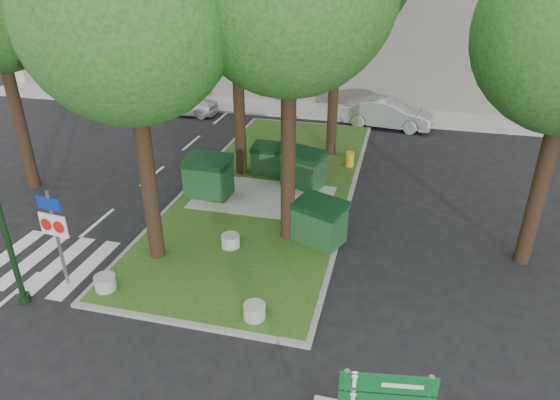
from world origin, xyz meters
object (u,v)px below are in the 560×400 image
(dumpster_a, at_px, (208,177))
(car_white, at_px, (183,103))
(litter_bin, at_px, (350,159))
(dumpster_c, at_px, (303,169))
(dumpster_b, at_px, (269,159))
(traffic_sign_pole, at_px, (55,226))
(bollard_left, at_px, (105,282))
(bollard_mid, at_px, (231,241))
(car_silver, at_px, (388,113))
(bollard_right, at_px, (254,311))
(dumpster_d, at_px, (319,222))

(dumpster_a, distance_m, car_white, 10.81)
(litter_bin, bearing_deg, dumpster_c, -122.69)
(dumpster_a, relative_size, dumpster_c, 0.92)
(dumpster_b, height_order, traffic_sign_pole, traffic_sign_pole)
(bollard_left, distance_m, car_white, 16.21)
(dumpster_c, bearing_deg, bollard_mid, -84.55)
(dumpster_a, xyz_separation_m, bollard_left, (-0.60, -6.06, -0.54))
(bollard_mid, bearing_deg, car_silver, 73.33)
(dumpster_b, xyz_separation_m, litter_bin, (3.10, 1.50, -0.28))
(bollard_right, height_order, litter_bin, litter_bin)
(bollard_left, distance_m, bollard_mid, 3.81)
(bollard_left, relative_size, bollard_mid, 1.00)
(dumpster_c, relative_size, car_silver, 0.40)
(dumpster_c, distance_m, bollard_right, 7.92)
(dumpster_a, xyz_separation_m, dumpster_d, (4.50, -2.23, -0.06))
(dumpster_a, relative_size, litter_bin, 2.72)
(dumpster_c, relative_size, car_white, 0.46)
(dumpster_c, bearing_deg, car_white, 156.93)
(dumpster_a, xyz_separation_m, car_white, (-5.22, 9.47, -0.19))
(dumpster_b, relative_size, car_silver, 0.30)
(dumpster_c, distance_m, car_white, 11.47)
(dumpster_b, xyz_separation_m, dumpster_c, (1.60, -0.84, 0.09))
(dumpster_c, bearing_deg, dumpster_d, -51.85)
(bollard_left, distance_m, traffic_sign_pole, 1.96)
(bollard_left, relative_size, car_silver, 0.13)
(dumpster_a, xyz_separation_m, car_silver, (5.90, 9.93, -0.12))
(litter_bin, bearing_deg, car_white, 151.23)
(litter_bin, xyz_separation_m, car_white, (-9.92, 5.45, 0.24))
(bollard_right, distance_m, bollard_mid, 3.41)
(dumpster_a, relative_size, car_white, 0.43)
(dumpster_b, distance_m, bollard_right, 8.97)
(dumpster_c, relative_size, traffic_sign_pole, 0.64)
(bollard_left, bearing_deg, car_silver, 67.91)
(bollard_left, relative_size, car_white, 0.14)
(car_silver, bearing_deg, car_white, 99.61)
(bollard_right, bearing_deg, car_white, 119.39)
(dumpster_a, bearing_deg, dumpster_b, 58.68)
(bollard_right, distance_m, car_silver, 16.32)
(dumpster_c, bearing_deg, traffic_sign_pole, -103.78)
(bollard_left, bearing_deg, car_white, 106.58)
(dumpster_a, relative_size, car_silver, 0.37)
(dumpster_d, distance_m, bollard_left, 6.40)
(litter_bin, bearing_deg, bollard_left, -117.73)
(dumpster_b, height_order, litter_bin, dumpster_b)
(dumpster_c, xyz_separation_m, car_white, (-8.42, 7.79, -0.14))
(bollard_right, height_order, traffic_sign_pole, traffic_sign_pole)
(bollard_mid, bearing_deg, car_white, 119.46)
(bollard_right, relative_size, traffic_sign_pole, 0.19)
(dumpster_c, relative_size, bollard_left, 3.23)
(traffic_sign_pole, bearing_deg, litter_bin, 63.05)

